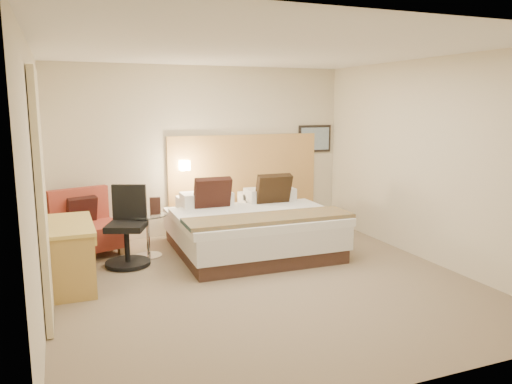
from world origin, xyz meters
name	(u,v)px	position (x,y,z in m)	size (l,w,h in m)	color
floor	(262,282)	(0.00, 0.00, -0.01)	(4.80, 5.00, 0.02)	#7A6952
ceiling	(263,49)	(0.00, 0.00, 2.71)	(4.80, 5.00, 0.02)	silver
wall_back	(203,151)	(0.00, 2.51, 1.35)	(4.80, 0.02, 2.70)	beige
wall_front	(400,214)	(0.00, -2.51, 1.35)	(4.80, 0.02, 2.70)	beige
wall_left	(36,182)	(-2.41, 0.00, 1.35)	(0.02, 5.00, 2.70)	beige
wall_right	(429,161)	(2.41, 0.00, 1.35)	(0.02, 5.00, 2.70)	beige
headboard_panel	(245,174)	(0.70, 2.47, 0.95)	(2.60, 0.04, 1.30)	tan
art_frame	(315,139)	(2.02, 2.48, 1.50)	(0.62, 0.03, 0.47)	black
art_canvas	(315,139)	(2.02, 2.46, 1.50)	(0.54, 0.01, 0.39)	#748BA0
lamp_arm	(184,165)	(-0.35, 2.42, 1.15)	(0.02, 0.02, 0.12)	white
lamp_shade	(184,165)	(-0.35, 2.36, 1.15)	(0.15, 0.15, 0.15)	#FFEDC6
curtain	(42,199)	(-2.36, -0.25, 1.22)	(0.06, 0.90, 2.42)	beige
bottle_a	(142,206)	(-1.15, 1.54, 0.71)	(0.06, 0.06, 0.22)	#7DA8C1
menu_folder	(155,206)	(-0.99, 1.46, 0.72)	(0.14, 0.05, 0.24)	#381D17
bed	(250,227)	(0.33, 1.23, 0.35)	(2.24, 2.16, 1.07)	#39241C
lounge_chair	(86,228)	(-1.88, 1.99, 0.36)	(1.06, 0.99, 0.91)	#AE7152
side_table	(148,233)	(-1.10, 1.50, 0.34)	(0.57, 0.57, 0.60)	silver
desk	(71,236)	(-2.11, 0.71, 0.59)	(0.56, 1.20, 0.75)	gold
desk_chair	(128,233)	(-1.40, 1.25, 0.43)	(0.76, 0.76, 1.04)	black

